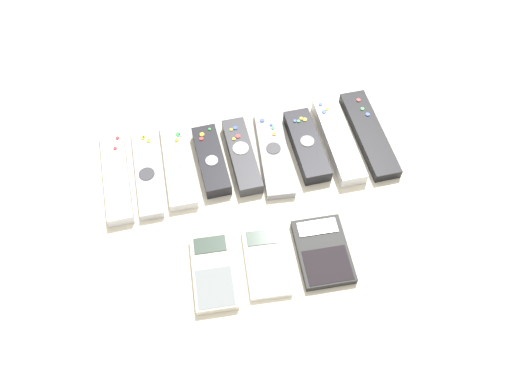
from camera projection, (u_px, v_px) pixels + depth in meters
The scene contains 13 objects.
ground_plane at pixel (260, 215), 0.90m from camera, with size 3.00×3.00×0.00m, color beige.
remote_0 at pixel (116, 173), 0.93m from camera, with size 0.05×0.22×0.02m.
remote_1 at pixel (147, 170), 0.94m from camera, with size 0.05×0.21×0.02m.
remote_2 at pixel (178, 163), 0.95m from camera, with size 0.05×0.20×0.02m.
remote_3 at pixel (211, 160), 0.95m from camera, with size 0.06×0.16×0.03m.
remote_4 at pixel (242, 155), 0.96m from camera, with size 0.05×0.17×0.03m.
remote_5 at pixel (274, 153), 0.96m from camera, with size 0.07×0.21×0.02m.
remote_6 at pixel (307, 145), 0.97m from camera, with size 0.06×0.17×0.03m.
remote_7 at pixel (338, 140), 0.98m from camera, with size 0.05×0.20×0.03m.
remote_8 at pixel (369, 134), 0.99m from camera, with size 0.06×0.22×0.02m.
calculator_0 at pixel (213, 272), 0.83m from camera, with size 0.07×0.14×0.02m.
calculator_1 at pixel (266, 262), 0.84m from camera, with size 0.08×0.13×0.01m.
calculator_2 at pixel (323, 251), 0.85m from camera, with size 0.09×0.13×0.02m.
Camera 1 is at (-0.09, -0.44, 0.78)m, focal length 35.00 mm.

